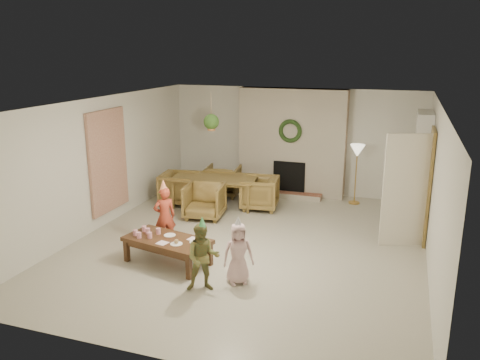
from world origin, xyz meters
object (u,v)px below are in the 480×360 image
at_px(coffee_table_top, 167,240).
at_px(child_red, 165,216).
at_px(dining_chair_near, 204,201).
at_px(child_plaid, 203,258).
at_px(dining_chair_right, 259,193).
at_px(dining_chair_left, 179,188).
at_px(child_pink, 238,253).
at_px(dining_table, 214,192).
at_px(dining_chair_far, 223,181).

relative_size(coffee_table_top, child_red, 1.30).
height_order(dining_chair_near, child_plaid, child_plaid).
relative_size(dining_chair_right, coffee_table_top, 0.57).
distance_m(dining_chair_left, child_pink, 4.05).
bearing_deg(dining_table, child_plaid, -77.85).
relative_size(dining_chair_far, child_red, 0.74).
bearing_deg(coffee_table_top, dining_chair_near, 109.35).
relative_size(dining_table, coffee_table_top, 1.32).
xyz_separation_m(dining_table, dining_chair_left, (-0.80, -0.10, 0.03)).
bearing_deg(coffee_table_top, dining_chair_far, 109.24).
bearing_deg(child_plaid, dining_chair_right, 72.31).
bearing_deg(dining_chair_near, dining_chair_left, 135.00).
bearing_deg(coffee_table_top, child_plaid, -23.96).
bearing_deg(child_plaid, dining_table, 87.32).
relative_size(dining_chair_near, coffee_table_top, 0.57).
relative_size(child_plaid, child_pink, 1.08).
bearing_deg(child_pink, child_plaid, -165.71).
bearing_deg(child_pink, child_red, 121.58).
bearing_deg(dining_table, child_pink, -70.02).
bearing_deg(child_pink, dining_table, 87.88).
height_order(dining_chair_near, child_pink, child_pink).
relative_size(dining_chair_near, dining_chair_right, 1.00).
bearing_deg(dining_chair_right, child_plaid, -2.86).
bearing_deg(dining_table, coffee_table_top, -89.80).
height_order(dining_table, dining_chair_left, dining_chair_left).
relative_size(dining_chair_near, dining_chair_far, 1.00).
bearing_deg(dining_chair_far, child_pink, 106.44).
bearing_deg(child_red, child_plaid, 93.34).
distance_m(dining_chair_far, coffee_table_top, 3.85).
relative_size(dining_chair_left, child_plaid, 0.78).
height_order(dining_table, child_red, child_red).
height_order(dining_chair_left, dining_chair_right, same).
bearing_deg(dining_table, child_red, -97.17).
height_order(dining_chair_left, child_plaid, child_plaid).
distance_m(dining_table, dining_chair_near, 0.81).
xyz_separation_m(dining_chair_near, child_plaid, (1.19, -2.87, 0.15)).
bearing_deg(dining_chair_left, dining_chair_far, -45.00).
xyz_separation_m(coffee_table_top, child_red, (-0.39, 0.67, 0.14)).
xyz_separation_m(dining_chair_far, coffee_table_top, (0.50, -3.82, 0.04)).
bearing_deg(dining_chair_near, coffee_table_top, -89.73).
bearing_deg(dining_chair_far, dining_table, 90.00).
bearing_deg(coffee_table_top, dining_table, 109.28).
xyz_separation_m(dining_chair_near, dining_chair_far, (-0.21, 1.60, 0.00)).
bearing_deg(child_red, dining_chair_left, -111.31).
bearing_deg(dining_chair_left, child_pink, -149.21).
bearing_deg(dining_chair_left, child_red, -167.56).
height_order(dining_chair_right, child_plaid, child_plaid).
xyz_separation_m(dining_chair_left, child_pink, (2.50, -3.18, 0.11)).
distance_m(dining_chair_near, child_pink, 2.95).
height_order(coffee_table_top, child_pink, child_pink).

